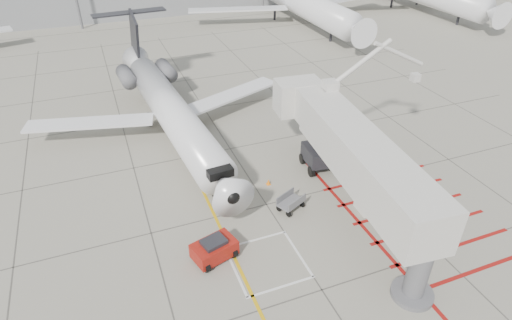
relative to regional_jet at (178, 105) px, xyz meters
name	(u,v)px	position (x,y,z in m)	size (l,w,h in m)	color
ground_plane	(291,242)	(3.71, -13.48, -4.02)	(260.00, 260.00, 0.00)	gray
regional_jet	(178,105)	(0.00, 0.00, 0.00)	(24.33, 30.67, 8.04)	silver
jet_bridge	(363,169)	(8.74, -12.87, -0.08)	(9.33, 19.69, 7.88)	silver
pushback_tug	(214,249)	(-1.09, -13.00, -3.28)	(2.53, 1.58, 1.48)	#9B170F
baggage_cart	(291,202)	(5.09, -10.50, -3.44)	(1.83, 1.16, 1.16)	slate
ground_power_unit	(377,197)	(10.53, -12.53, -3.03)	(2.50, 1.46, 1.98)	silver
cone_nose	(241,204)	(1.97, -9.02, -3.76)	(0.37, 0.37, 0.51)	#E7410C
cone_side	(268,182)	(4.77, -7.33, -3.80)	(0.32, 0.32, 0.44)	orange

